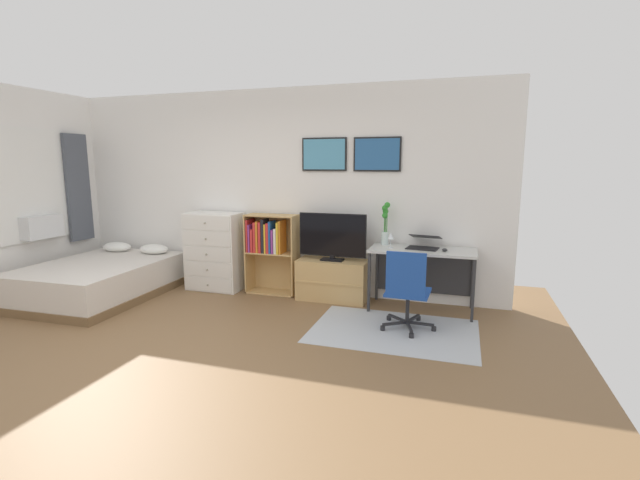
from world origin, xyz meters
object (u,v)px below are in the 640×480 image
bamboo_vase (385,224)px  wine_glass (391,237)px  dresser (215,251)px  bed (101,279)px  desk (423,260)px  tv_stand (333,280)px  office_chair (407,289)px  laptop (424,243)px  bookshelf (269,245)px  computer_mouse (445,250)px  television (332,237)px

bamboo_vase → wine_glass: bamboo_vase is taller
dresser → bed: bearing=-148.7°
bed → desk: 4.16m
desk → wine_glass: 0.47m
bamboo_vase → tv_stand: bearing=-172.7°
office_chair → laptop: 0.91m
dresser → wine_glass: 2.46m
bed → office_chair: bearing=-2.4°
bookshelf → wine_glass: (1.64, -0.15, 0.22)m
laptop → computer_mouse: bearing=-21.3°
bed → computer_mouse: 4.41m
bookshelf → tv_stand: bookshelf is taller
tv_stand → desk: bearing=-0.2°
laptop → bed: bearing=-160.8°
television → office_chair: 1.36m
office_chair → laptop: bearing=86.0°
wine_glass → dresser: bearing=178.0°
computer_mouse → wine_glass: (-0.62, 0.02, 0.12)m
tv_stand → computer_mouse: computer_mouse is taller
desk → bookshelf: bearing=178.6°
desk → laptop: 0.20m
television → office_chair: bearing=-37.6°
dresser → television: 1.71m
bed → bookshelf: size_ratio=1.90×
bamboo_vase → wine_glass: 0.24m
television → wine_glass: bearing=-6.0°
television → computer_mouse: 1.37m
wine_glass → bed: bearing=-169.5°
bamboo_vase → wine_glass: (0.10, -0.18, -0.12)m
bamboo_vase → television: bearing=-170.7°
desk → bamboo_vase: size_ratio=2.31×
bookshelf → office_chair: (1.93, -0.87, -0.20)m
bed → desk: (4.07, 0.78, 0.37)m
bed → television: television is taller
desk → bamboo_vase: 0.62m
bed → wine_glass: bearing=8.6°
tv_stand → office_chair: 1.33m
bed → office_chair: office_chair is taller
tv_stand → bamboo_vase: (0.64, 0.08, 0.74)m
dresser → bookshelf: dresser is taller
television → laptop: size_ratio=2.01×
tv_stand → desk: 1.17m
laptop → wine_glass: bearing=-154.9°
desk → computer_mouse: computer_mouse is taller
bed → laptop: laptop is taller
tv_stand → bed: bearing=-165.1°
laptop → television: bearing=-169.9°
tv_stand → television: size_ratio=1.02×
wine_glass → tv_stand: bearing=172.3°
bed → desk: bearing=8.9°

